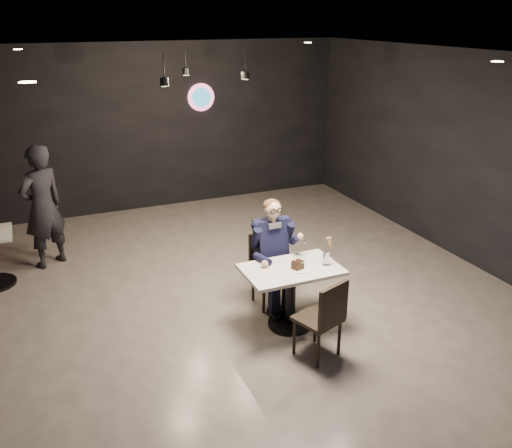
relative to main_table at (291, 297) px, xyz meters
name	(u,v)px	position (x,y,z in m)	size (l,w,h in m)	color
floor	(257,317)	(-0.29, 0.31, -0.38)	(9.00, 9.00, 0.00)	gray
wall_sign	(201,97)	(0.51, 4.78, 1.62)	(0.50, 0.06, 0.50)	pink
pendant_lights	(198,59)	(-0.29, 2.31, 2.51)	(1.40, 1.20, 0.36)	black
main_table	(291,297)	(0.00, 0.00, 0.00)	(1.10, 0.70, 0.75)	white
chair_far	(271,271)	(0.00, 0.55, 0.09)	(0.42, 0.46, 0.92)	black
chair_near	(318,317)	(0.00, -0.63, 0.09)	(0.42, 0.46, 0.92)	black
seated_man	(271,252)	(0.00, 0.55, 0.34)	(0.60, 0.80, 1.44)	black
dessert_plate	(301,270)	(0.08, -0.09, 0.38)	(0.21, 0.21, 0.01)	white
cake_slice	(298,265)	(0.05, -0.06, 0.43)	(0.12, 0.10, 0.08)	black
mint_leaf	(302,262)	(0.08, -0.09, 0.47)	(0.07, 0.04, 0.01)	green
sundae_glass	(326,258)	(0.40, -0.08, 0.46)	(0.07, 0.07, 0.17)	silver
wafer_cone	(330,244)	(0.45, -0.07, 0.63)	(0.07, 0.07, 0.14)	tan
passerby	(43,207)	(-2.49, 2.88, 0.52)	(0.65, 0.43, 1.79)	black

